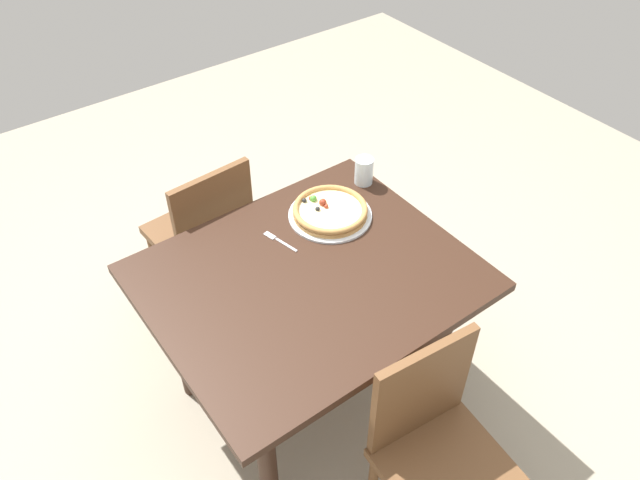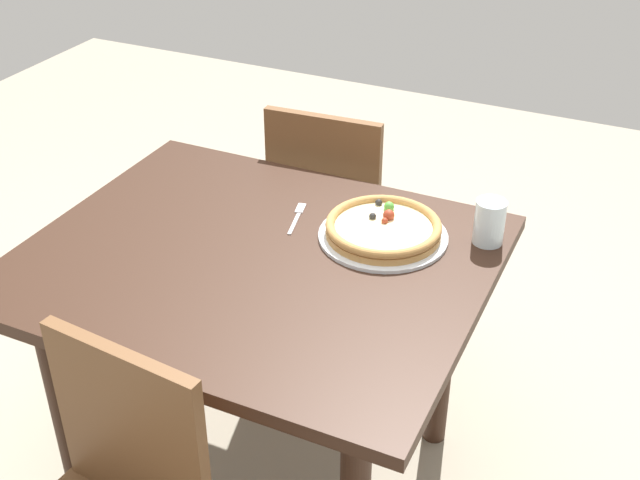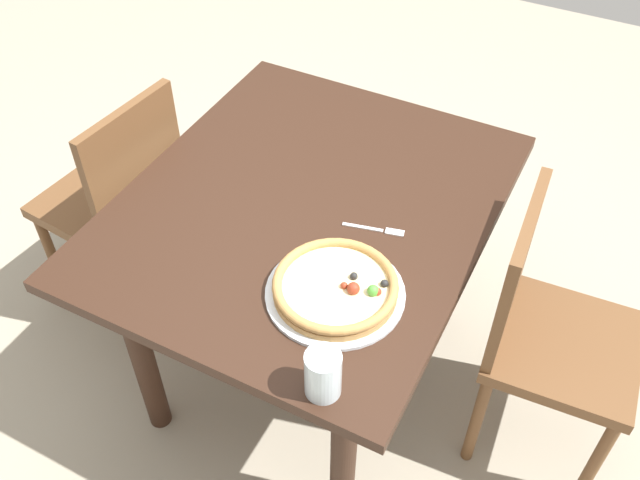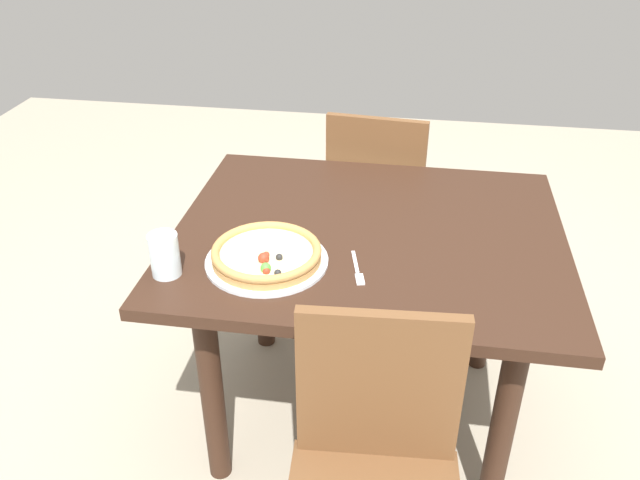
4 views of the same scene
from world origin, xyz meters
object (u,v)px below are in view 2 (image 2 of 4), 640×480
at_px(dining_table, 257,292).
at_px(drinking_glass, 489,222).
at_px(fork, 298,216).
at_px(plate, 383,236).
at_px(pizza, 383,228).
at_px(chair_far, 335,211).

xyz_separation_m(dining_table, drinking_glass, (0.52, 0.31, 0.17)).
xyz_separation_m(dining_table, fork, (0.01, 0.22, 0.12)).
height_order(plate, drinking_glass, drinking_glass).
xyz_separation_m(dining_table, plate, (0.26, 0.22, 0.12)).
xyz_separation_m(dining_table, pizza, (0.26, 0.22, 0.15)).
bearing_deg(plate, pizza, 105.25).
bearing_deg(drinking_glass, dining_table, -148.71).
bearing_deg(chair_far, fork, -81.98).
bearing_deg(dining_table, fork, 86.87).
relative_size(fork, drinking_glass, 1.37).
distance_m(dining_table, chair_far, 0.72).
relative_size(pizza, fork, 1.85).
height_order(dining_table, fork, fork).
distance_m(pizza, fork, 0.25).
bearing_deg(chair_far, plate, -57.67).
height_order(plate, fork, plate).
height_order(dining_table, chair_far, chair_far).
bearing_deg(pizza, dining_table, -140.19).
height_order(pizza, fork, pizza).
bearing_deg(drinking_glass, fork, -169.62).
height_order(chair_far, drinking_glass, chair_far).
bearing_deg(chair_far, pizza, -57.62).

